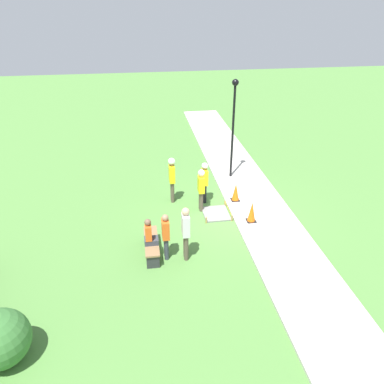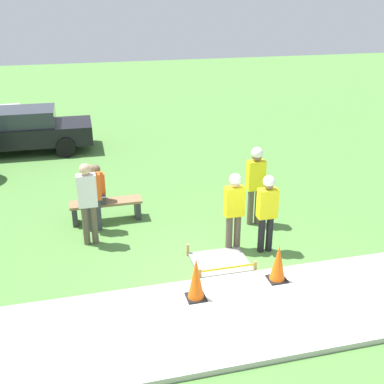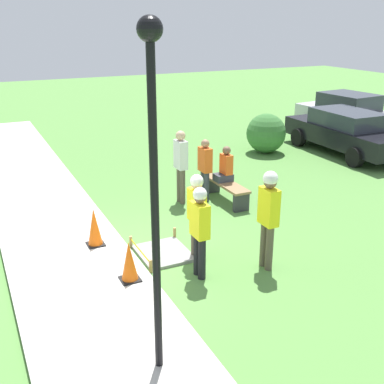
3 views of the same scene
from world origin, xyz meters
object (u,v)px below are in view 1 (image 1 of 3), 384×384
object	(u,v)px
worker_trainee	(205,179)
bystander_in_orange_shirt	(166,234)
lamppost_near	(234,116)
person_seated_on_bench	(149,234)
bystander_in_gray_shirt	(186,230)
traffic_cone_near_patch	(252,212)
park_bench	(152,244)
worker_supervisor	(201,187)
worker_assistant	(172,176)
traffic_cone_far_patch	(236,192)

from	to	relation	value
worker_trainee	bystander_in_orange_shirt	size ratio (longest dim) A/B	1.07
lamppost_near	person_seated_on_bench	bearing A→B (deg)	143.29
bystander_in_orange_shirt	bystander_in_gray_shirt	distance (m)	0.64
worker_trainee	traffic_cone_near_patch	bearing A→B (deg)	-142.97
person_seated_on_bench	lamppost_near	bearing A→B (deg)	-36.71
park_bench	bystander_in_gray_shirt	bearing A→B (deg)	-111.93
traffic_cone_near_patch	worker_supervisor	bearing A→B (deg)	53.09
worker_trainee	bystander_in_gray_shirt	size ratio (longest dim) A/B	0.92
bystander_in_gray_shirt	worker_supervisor	bearing A→B (deg)	-18.71
worker_supervisor	bystander_in_orange_shirt	world-z (taller)	worker_supervisor
bystander_in_gray_shirt	worker_assistant	bearing A→B (deg)	0.54
worker_trainee	worker_supervisor	bearing A→B (deg)	158.54
bystander_in_orange_shirt	lamppost_near	xyz separation A→B (m)	(5.39, -3.42, 2.00)
bystander_in_gray_shirt	lamppost_near	world-z (taller)	lamppost_near
worker_assistant	worker_trainee	world-z (taller)	worker_assistant
worker_assistant	bystander_in_orange_shirt	distance (m)	3.69
bystander_in_gray_shirt	lamppost_near	size ratio (longest dim) A/B	0.42
worker_assistant	lamppost_near	distance (m)	3.77
bystander_in_orange_shirt	traffic_cone_near_patch	bearing A→B (deg)	-64.64
worker_supervisor	lamppost_near	xyz separation A→B (m)	(2.61, -1.82, 1.88)
bystander_in_orange_shirt	worker_supervisor	bearing A→B (deg)	-29.81
traffic_cone_near_patch	person_seated_on_bench	world-z (taller)	person_seated_on_bench
worker_supervisor	lamppost_near	distance (m)	3.70
worker_trainee	traffic_cone_far_patch	bearing A→B (deg)	-101.66
worker_supervisor	worker_trainee	distance (m)	0.67
traffic_cone_far_patch	bystander_in_gray_shirt	distance (m)	4.13
worker_trainee	lamppost_near	size ratio (longest dim) A/B	0.39
traffic_cone_near_patch	park_bench	distance (m)	3.90
worker_supervisor	worker_assistant	bearing A→B (deg)	49.91
park_bench	person_seated_on_bench	world-z (taller)	person_seated_on_bench
bystander_in_gray_shirt	lamppost_near	xyz separation A→B (m)	(5.51, -2.81, 1.84)
traffic_cone_near_patch	worker_trainee	size ratio (longest dim) A/B	0.46
person_seated_on_bench	worker_assistant	bearing A→B (deg)	-17.07
traffic_cone_near_patch	bystander_in_gray_shirt	distance (m)	3.17
traffic_cone_near_patch	person_seated_on_bench	bearing A→B (deg)	110.47
person_seated_on_bench	lamppost_near	xyz separation A→B (m)	(5.25, -3.92, 2.05)
bystander_in_orange_shirt	lamppost_near	distance (m)	6.69
bystander_in_orange_shirt	worker_assistant	bearing A→B (deg)	-8.97
traffic_cone_near_patch	traffic_cone_far_patch	size ratio (longest dim) A/B	1.07
worker_assistant	bystander_in_orange_shirt	world-z (taller)	worker_assistant
worker_trainee	worker_assistant	bearing A→B (deg)	79.56
park_bench	person_seated_on_bench	size ratio (longest dim) A/B	1.89
worker_assistant	worker_trainee	size ratio (longest dim) A/B	1.11
bystander_in_gray_shirt	traffic_cone_near_patch	bearing A→B (deg)	-57.79
person_seated_on_bench	worker_trainee	bearing A→B (deg)	-35.61
worker_supervisor	bystander_in_gray_shirt	xyz separation A→B (m)	(-2.90, 0.98, 0.04)
park_bench	bystander_in_orange_shirt	world-z (taller)	bystander_in_orange_shirt
worker_assistant	park_bench	bearing A→B (deg)	162.92
person_seated_on_bench	bystander_in_orange_shirt	xyz separation A→B (m)	(-0.14, -0.50, 0.04)
bystander_in_orange_shirt	lamppost_near	bearing A→B (deg)	-32.36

